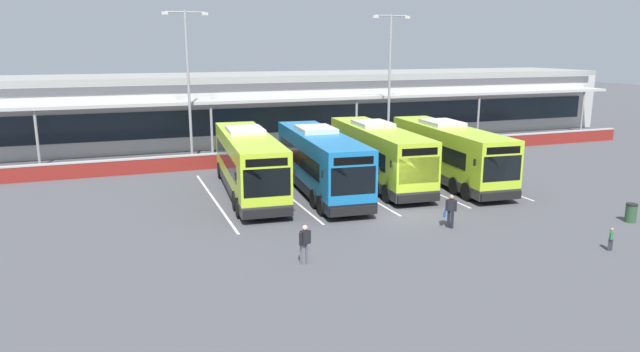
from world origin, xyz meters
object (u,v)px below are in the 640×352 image
object	(u,v)px
coach_bus_right_centre	(448,154)
litter_bin	(631,213)
coach_bus_centre	(378,155)
pedestrian_in_dark_coat	(305,243)
coach_bus_left_centre	(320,163)
lamp_post_centre	(390,74)
lamp_post_west	(188,77)
coach_bus_leftmost	(249,164)
pedestrian_with_handbag	(450,210)
pedestrian_child	(611,238)

from	to	relation	value
coach_bus_right_centre	litter_bin	xyz separation A→B (m)	(3.68, -10.70, -1.32)
coach_bus_centre	pedestrian_in_dark_coat	bearing A→B (deg)	-127.04
coach_bus_left_centre	lamp_post_centre	xyz separation A→B (m)	(10.09, 11.12, 4.50)
lamp_post_west	litter_bin	distance (m)	29.70
coach_bus_leftmost	pedestrian_with_handbag	size ratio (longest dim) A/B	7.60
coach_bus_left_centre	pedestrian_with_handbag	bearing A→B (deg)	-67.83
coach_bus_left_centre	coach_bus_leftmost	bearing A→B (deg)	165.21
pedestrian_in_dark_coat	litter_bin	xyz separation A→B (m)	(16.85, -0.25, -0.41)
lamp_post_centre	pedestrian_child	bearing A→B (deg)	-94.56
coach_bus_leftmost	litter_bin	distance (m)	20.28
coach_bus_left_centre	litter_bin	bearing A→B (deg)	-41.29
pedestrian_in_dark_coat	litter_bin	bearing A→B (deg)	-0.85
pedestrian_with_handbag	litter_bin	distance (m)	9.16
pedestrian_in_dark_coat	lamp_post_west	size ratio (longest dim) A/B	0.15
pedestrian_child	lamp_post_centre	size ratio (longest dim) A/B	0.09
pedestrian_with_handbag	pedestrian_in_dark_coat	xyz separation A→B (m)	(-7.99, -2.06, 0.02)
pedestrian_in_dark_coat	lamp_post_centre	size ratio (longest dim) A/B	0.15
coach_bus_leftmost	pedestrian_with_handbag	world-z (taller)	coach_bus_leftmost
pedestrian_in_dark_coat	pedestrian_child	size ratio (longest dim) A/B	1.61
pedestrian_in_dark_coat	litter_bin	world-z (taller)	pedestrian_in_dark_coat
coach_bus_centre	lamp_post_west	world-z (taller)	lamp_post_west
coach_bus_centre	coach_bus_right_centre	xyz separation A→B (m)	(4.40, -1.16, 0.00)
coach_bus_leftmost	coach_bus_right_centre	xyz separation A→B (m)	(12.70, -1.19, 0.00)
lamp_post_west	litter_bin	bearing A→B (deg)	-51.33
coach_bus_left_centre	pedestrian_child	distance (m)	15.85
coach_bus_centre	lamp_post_centre	xyz separation A→B (m)	(5.85, 10.08, 4.50)
coach_bus_right_centre	pedestrian_child	world-z (taller)	coach_bus_right_centre
pedestrian_child	coach_bus_left_centre	bearing A→B (deg)	120.91
coach_bus_leftmost	litter_bin	world-z (taller)	coach_bus_leftmost
pedestrian_with_handbag	lamp_post_west	distance (m)	23.12
coach_bus_right_centre	lamp_post_centre	world-z (taller)	lamp_post_centre
pedestrian_with_handbag	litter_bin	bearing A→B (deg)	-14.60
coach_bus_right_centre	coach_bus_leftmost	bearing A→B (deg)	174.65
coach_bus_leftmost	coach_bus_right_centre	bearing A→B (deg)	-5.35
lamp_post_centre	coach_bus_right_centre	bearing A→B (deg)	-97.32
coach_bus_right_centre	pedestrian_with_handbag	size ratio (longest dim) A/B	7.60
lamp_post_centre	pedestrian_with_handbag	bearing A→B (deg)	-108.62
pedestrian_in_dark_coat	lamp_post_west	bearing A→B (deg)	93.44
coach_bus_leftmost	coach_bus_centre	xyz separation A→B (m)	(8.29, -0.03, 0.00)
pedestrian_child	lamp_post_centre	bearing A→B (deg)	85.44
coach_bus_left_centre	lamp_post_west	xyz separation A→B (m)	(-5.88, 11.92, 4.50)
coach_bus_leftmost	coach_bus_right_centre	size ratio (longest dim) A/B	1.00
coach_bus_right_centre	lamp_post_centre	distance (m)	12.20
litter_bin	lamp_post_centre	bearing A→B (deg)	95.82
coach_bus_centre	pedestrian_child	xyz separation A→B (m)	(3.88, -14.60, -1.24)
pedestrian_in_dark_coat	lamp_post_centre	distance (m)	26.71
coach_bus_leftmost	lamp_post_west	distance (m)	11.89
lamp_post_centre	coach_bus_leftmost	bearing A→B (deg)	-144.59
lamp_post_west	coach_bus_leftmost	bearing A→B (deg)	-80.47
litter_bin	pedestrian_in_dark_coat	bearing A→B (deg)	179.15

